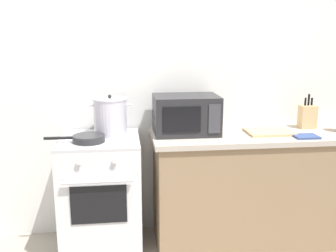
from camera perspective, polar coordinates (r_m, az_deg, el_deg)
name	(u,v)px	position (r m, az deg, el deg)	size (l,w,h in m)	color
back_wall	(178,87)	(3.27, 1.46, 5.79)	(4.40, 0.10, 2.50)	silver
lower_cabinet_right	(256,190)	(3.29, 12.81, -9.13)	(1.64, 0.56, 0.88)	#8C7051
countertop_right	(259,135)	(3.15, 13.23, -1.34)	(1.70, 0.60, 0.04)	#ADA393
stove	(101,195)	(3.09, -9.81, -10.06)	(0.60, 0.64, 0.92)	silver
stock_pot	(110,117)	(3.01, -8.50, 1.39)	(0.34, 0.26, 0.31)	silver
frying_pan	(88,138)	(2.85, -11.76, -1.81)	(0.43, 0.23, 0.05)	#28282B
microwave	(186,115)	(3.02, 2.67, 1.70)	(0.50, 0.37, 0.30)	#232326
cutting_board	(269,132)	(3.15, 14.72, -0.85)	(0.36, 0.26, 0.02)	tan
knife_block	(307,116)	(3.41, 19.88, 1.35)	(0.13, 0.10, 0.28)	tan
oven_mitt	(306,136)	(3.10, 19.66, -1.45)	(0.18, 0.14, 0.02)	#33477A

